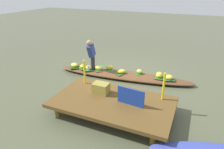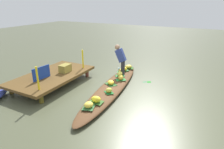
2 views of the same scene
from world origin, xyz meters
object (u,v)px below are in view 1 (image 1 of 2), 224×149
at_px(banana_bunch_2, 121,71).
at_px(water_bottle, 88,68).
at_px(banana_bunch_3, 139,71).
at_px(banana_bunch_8, 89,68).
at_px(banana_bunch_1, 159,75).
at_px(vendor_boat, 123,75).
at_px(banana_bunch_6, 83,66).
at_px(banana_bunch_4, 110,67).
at_px(banana_bunch_7, 74,65).
at_px(banana_bunch_5, 99,68).
at_px(produce_crate, 101,88).
at_px(banana_bunch_0, 169,77).
at_px(market_banner, 131,97).
at_px(vendor_person, 91,53).

distance_m(banana_bunch_2, water_bottle, 1.29).
xyz_separation_m(banana_bunch_2, banana_bunch_3, (-0.63, -0.25, 0.01)).
xyz_separation_m(banana_bunch_2, water_bottle, (1.26, 0.26, 0.02)).
bearing_deg(banana_bunch_8, banana_bunch_1, -171.48).
relative_size(vendor_boat, banana_bunch_6, 20.74).
bearing_deg(water_bottle, banana_bunch_4, -150.42).
bearing_deg(banana_bunch_7, banana_bunch_2, -176.26).
bearing_deg(banana_bunch_5, vendor_boat, -172.11).
xyz_separation_m(banana_bunch_4, banana_bunch_6, (1.04, 0.29, -0.02)).
height_order(banana_bunch_6, produce_crate, produce_crate).
xyz_separation_m(vendor_boat, banana_bunch_7, (2.03, 0.20, 0.17)).
bearing_deg(vendor_boat, banana_bunch_3, -168.56).
height_order(banana_bunch_0, banana_bunch_4, banana_bunch_4).
height_order(banana_bunch_6, market_banner, market_banner).
height_order(banana_bunch_1, water_bottle, water_bottle).
bearing_deg(banana_bunch_2, banana_bunch_5, 3.70).
xyz_separation_m(banana_bunch_5, banana_bunch_6, (0.66, 0.08, -0.01)).
xyz_separation_m(banana_bunch_4, market_banner, (-1.65, 2.36, 0.33)).
relative_size(banana_bunch_7, market_banner, 0.44).
height_order(banana_bunch_2, banana_bunch_8, banana_bunch_8).
distance_m(banana_bunch_5, banana_bunch_6, 0.67).
bearing_deg(banana_bunch_7, banana_bunch_8, 175.51).
relative_size(banana_bunch_2, banana_bunch_3, 1.38).
xyz_separation_m(vendor_person, water_bottle, (0.10, 0.12, -0.59)).
height_order(vendor_boat, banana_bunch_5, banana_bunch_5).
bearing_deg(banana_bunch_1, banana_bunch_0, 174.82).
bearing_deg(banana_bunch_5, banana_bunch_3, -168.56).
xyz_separation_m(banana_bunch_0, banana_bunch_5, (2.63, 0.24, 0.01)).
height_order(banana_bunch_5, banana_bunch_7, banana_bunch_5).
bearing_deg(banana_bunch_8, banana_bunch_0, -173.03).
distance_m(banana_bunch_8, water_bottle, 0.09).
distance_m(banana_bunch_2, banana_bunch_4, 0.56).
height_order(banana_bunch_0, banana_bunch_5, banana_bunch_5).
height_order(vendor_boat, banana_bunch_0, banana_bunch_0).
height_order(banana_bunch_5, water_bottle, water_bottle).
distance_m(banana_bunch_0, banana_bunch_6, 3.31).
relative_size(banana_bunch_3, banana_bunch_4, 0.81).
bearing_deg(vendor_boat, banana_bunch_5, 2.13).
bearing_deg(banana_bunch_2, banana_bunch_7, 3.74).
bearing_deg(vendor_boat, market_banner, 109.14).
xyz_separation_m(banana_bunch_8, market_banner, (-2.40, 2.03, 0.35)).
bearing_deg(banana_bunch_6, banana_bunch_1, -173.06).
relative_size(banana_bunch_0, banana_bunch_7, 0.87).
bearing_deg(banana_bunch_6, vendor_person, 179.60).
bearing_deg(banana_bunch_4, banana_bunch_8, 23.77).
height_order(banana_bunch_0, banana_bunch_6, banana_bunch_0).
xyz_separation_m(banana_bunch_0, market_banner, (0.60, 2.40, 0.35)).
relative_size(banana_bunch_2, banana_bunch_4, 1.12).
height_order(banana_bunch_0, banana_bunch_1, banana_bunch_1).
bearing_deg(banana_bunch_1, water_bottle, 10.30).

